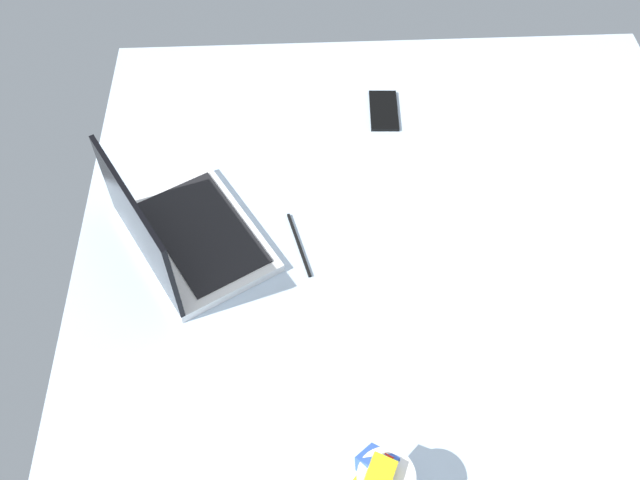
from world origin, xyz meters
TOP-DOWN VIEW (x-y plane):
  - bed_mattress at (0.00, 0.00)cm, footprint 180.00×140.00cm
  - laptop at (21.91, 47.47)cm, footprint 40.08×36.43cm
  - cell_phone at (61.68, 1.56)cm, footprint 14.32×7.48cm
  - charger_cable at (21.29, 23.58)cm, footprint 16.64×4.71cm

SIDE VIEW (x-z plane):
  - bed_mattress at x=0.00cm, z-range 0.00..18.00cm
  - charger_cable at x=21.29cm, z-range 18.00..18.60cm
  - cell_phone at x=61.68cm, z-range 18.00..18.80cm
  - laptop at x=21.91cm, z-range 10.91..33.91cm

